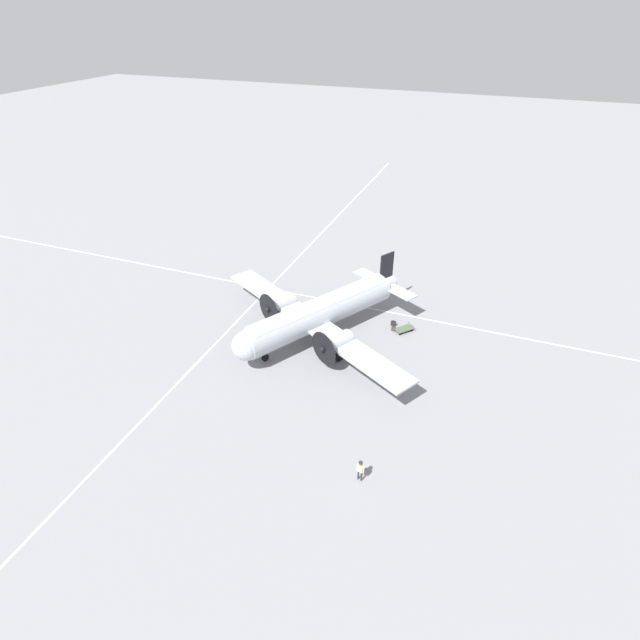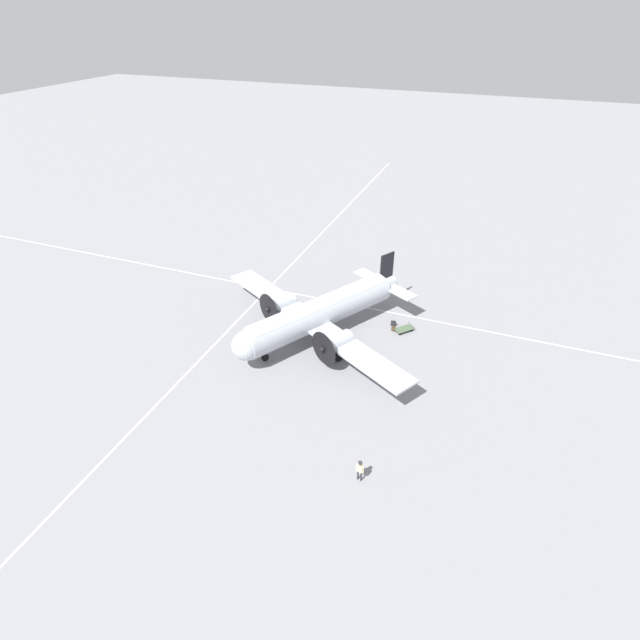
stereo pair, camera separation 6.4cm
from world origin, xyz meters
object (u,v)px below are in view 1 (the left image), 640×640
(crew_foreground, at_px, (360,469))
(suitcase_near_door, at_px, (393,329))
(airliner_main, at_px, (316,314))
(suitcase_upright_spare, at_px, (393,323))
(baggage_cart, at_px, (404,329))

(crew_foreground, bearing_deg, suitcase_near_door, 107.95)
(suitcase_near_door, bearing_deg, airliner_main, -150.98)
(airliner_main, distance_m, suitcase_near_door, 7.92)
(suitcase_near_door, height_order, suitcase_upright_spare, suitcase_upright_spare)
(baggage_cart, bearing_deg, suitcase_upright_spare, -75.13)
(airliner_main, distance_m, crew_foreground, 17.15)
(suitcase_near_door, bearing_deg, baggage_cart, 16.32)
(suitcase_near_door, relative_size, baggage_cart, 0.27)
(suitcase_near_door, xyz_separation_m, baggage_cart, (0.97, 0.28, 0.02))
(baggage_cart, bearing_deg, suitcase_near_door, -32.45)
(crew_foreground, relative_size, suitcase_near_door, 3.25)
(suitcase_upright_spare, bearing_deg, airliner_main, -144.64)
(crew_foreground, bearing_deg, baggage_cart, 104.88)
(airliner_main, relative_size, crew_foreground, 13.05)
(airliner_main, xyz_separation_m, suitcase_near_door, (6.61, 3.67, -2.35))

